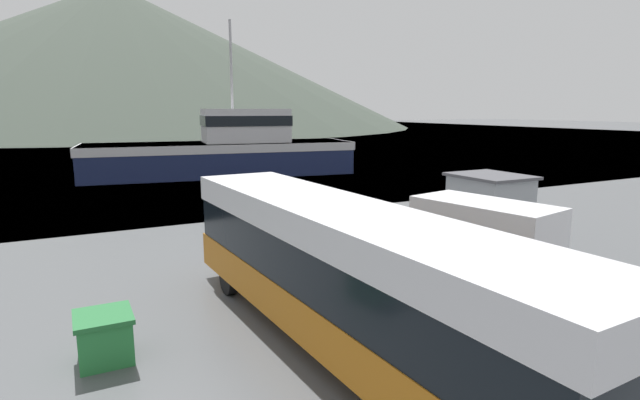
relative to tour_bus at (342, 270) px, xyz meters
name	(u,v)px	position (x,y,z in m)	size (l,w,h in m)	color
water_surface	(85,130)	(-0.14, 133.96, -1.83)	(240.00, 240.00, 0.00)	#475B6B
hill_backdrop	(116,57)	(10.64, 153.97, 18.62)	(171.67, 171.67, 40.89)	#424C42
tour_bus	(342,270)	(0.00, 0.00, 0.00)	(3.06, 12.85, 3.24)	#B26614
delivery_van	(467,240)	(5.49, 1.95, -0.44)	(3.11, 6.15, 2.64)	silver
fishing_boat	(225,150)	(6.45, 30.56, 0.19)	(21.84, 8.87, 12.21)	#19234C
storage_bin	(105,337)	(-4.80, 1.79, -1.30)	(1.17, 1.23, 1.04)	#287F3D
dock_kiosk	(489,205)	(10.43, 5.86, -0.50)	(2.60, 3.03, 2.63)	#93999E
mooring_bollard	(339,206)	(7.12, 12.80, -1.44)	(0.29, 0.29, 0.72)	#4C4C51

